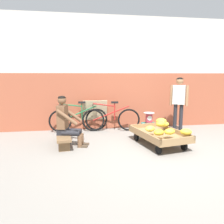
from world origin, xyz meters
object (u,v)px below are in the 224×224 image
at_px(vendor_seated, 67,121).
at_px(plastic_crate, 149,129).
at_px(sign_board, 95,115).
at_px(low_bench, 63,137).
at_px(bicycle_far_left, 111,119).
at_px(bicycle_near_left, 78,119).
at_px(banana_cart, 159,135).
at_px(customer_adult, 179,99).
at_px(weighing_scale, 149,118).

height_order(vendor_seated, plastic_crate, vendor_seated).
height_order(plastic_crate, sign_board, sign_board).
xyz_separation_m(low_bench, bicycle_far_left, (1.28, 1.16, 0.15)).
bearing_deg(bicycle_near_left, plastic_crate, -17.52).
bearing_deg(sign_board, low_bench, -119.97).
bearing_deg(plastic_crate, banana_cart, -95.06).
xyz_separation_m(bicycle_near_left, customer_adult, (2.75, -0.54, 0.60)).
relative_size(low_bench, bicycle_far_left, 0.68).
xyz_separation_m(low_bench, weighing_scale, (2.24, 0.67, 0.25)).
xyz_separation_m(sign_board, customer_adult, (2.26, -0.74, 0.52)).
xyz_separation_m(weighing_scale, customer_adult, (0.86, 0.05, 0.50)).
bearing_deg(customer_adult, plastic_crate, -176.49).
height_order(weighing_scale, bicycle_far_left, bicycle_far_left).
height_order(banana_cart, sign_board, sign_board).
distance_m(low_bench, bicycle_near_left, 1.33).
bearing_deg(sign_board, bicycle_near_left, -158.22).
bearing_deg(vendor_seated, bicycle_far_left, 44.77).
xyz_separation_m(weighing_scale, bicycle_near_left, (-1.89, 0.60, -0.10)).
relative_size(low_bench, plastic_crate, 3.12).
xyz_separation_m(vendor_seated, sign_board, (0.76, 1.48, -0.13)).
height_order(banana_cart, weighing_scale, weighing_scale).
bearing_deg(plastic_crate, weighing_scale, -90.00).
bearing_deg(vendor_seated, plastic_crate, 17.81).
bearing_deg(banana_cart, low_bench, 171.87).
bearing_deg(plastic_crate, bicycle_far_left, 153.17).
relative_size(low_bench, sign_board, 1.29).
xyz_separation_m(banana_cart, customer_adult, (0.95, 1.03, 0.71)).
bearing_deg(banana_cart, customer_adult, 47.45).
bearing_deg(bicycle_near_left, customer_adult, -11.17).
relative_size(vendor_seated, sign_board, 1.30).
bearing_deg(customer_adult, low_bench, -166.85).
xyz_separation_m(weighing_scale, sign_board, (-1.40, 0.79, -0.02)).
distance_m(low_bench, sign_board, 1.71).
bearing_deg(plastic_crate, low_bench, -163.31).
xyz_separation_m(plastic_crate, sign_board, (-1.40, 0.79, 0.28)).
bearing_deg(vendor_seated, weighing_scale, 17.78).
distance_m(banana_cart, low_bench, 2.18).
bearing_deg(weighing_scale, bicycle_far_left, 153.12).
bearing_deg(vendor_seated, sign_board, 62.93).
height_order(plastic_crate, bicycle_far_left, bicycle_far_left).
distance_m(banana_cart, bicycle_far_left, 1.72).
height_order(vendor_seated, weighing_scale, vendor_seated).
bearing_deg(sign_board, plastic_crate, -29.49).
distance_m(banana_cart, vendor_seated, 2.12).
bearing_deg(customer_adult, banana_cart, -132.55).
xyz_separation_m(plastic_crate, customer_adult, (0.86, 0.05, 0.80)).
height_order(plastic_crate, bicycle_near_left, bicycle_near_left).
bearing_deg(bicycle_near_left, low_bench, -105.65).
distance_m(sign_board, customer_adult, 2.43).
distance_m(plastic_crate, bicycle_near_left, 1.99).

